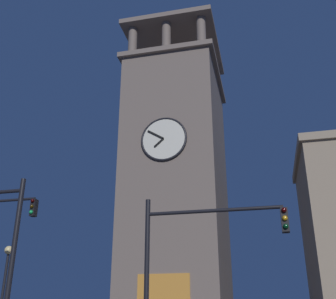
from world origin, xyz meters
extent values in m
cube|color=#75665B|center=(-2.00, -5.15, 9.94)|extent=(6.67, 8.63, 19.89)
cube|color=#75665B|center=(-2.00, -5.15, 20.09)|extent=(7.27, 9.23, 0.40)
cylinder|color=#75665B|center=(-4.73, -1.44, 21.65)|extent=(0.70, 0.70, 2.72)
cylinder|color=#75665B|center=(-2.00, -1.44, 21.65)|extent=(0.70, 0.70, 2.72)
cylinder|color=#75665B|center=(0.74, -1.44, 21.65)|extent=(0.70, 0.70, 2.72)
cylinder|color=#75665B|center=(-4.73, -8.87, 21.65)|extent=(0.70, 0.70, 2.72)
cylinder|color=#75665B|center=(-2.00, -8.87, 21.65)|extent=(0.70, 0.70, 2.72)
cylinder|color=#75665B|center=(0.74, -8.87, 21.65)|extent=(0.70, 0.70, 2.72)
cube|color=#75665B|center=(-2.00, -5.15, 23.21)|extent=(7.27, 9.23, 0.40)
cylinder|color=black|center=(-2.00, -5.15, 24.75)|extent=(0.12, 0.12, 2.70)
cylinder|color=silver|center=(-2.00, -0.78, 12.78)|extent=(3.06, 0.12, 3.06)
torus|color=black|center=(-2.00, -0.76, 12.78)|extent=(3.22, 0.16, 3.22)
cube|color=black|center=(-1.68, -0.68, 12.51)|extent=(0.71, 0.06, 0.65)
cube|color=black|center=(-1.44, -0.68, 13.13)|extent=(1.17, 0.06, 0.79)
cube|color=black|center=(1.58, 8.29, 5.96)|extent=(0.22, 0.30, 0.75)
sphere|color=#360505|center=(1.58, 8.47, 6.23)|extent=(0.16, 0.16, 0.16)
sphere|color=#392705|center=(1.58, 8.47, 5.98)|extent=(0.16, 0.16, 0.16)
sphere|color=#18C154|center=(1.58, 8.47, 5.73)|extent=(0.16, 0.16, 0.16)
cylinder|color=black|center=(-4.40, 11.05, 2.60)|extent=(0.16, 0.16, 5.20)
cylinder|color=black|center=(-6.59, 11.05, 4.70)|extent=(4.38, 0.12, 0.12)
cube|color=black|center=(-8.78, 11.05, 4.27)|extent=(0.22, 0.30, 0.75)
sphere|color=#360505|center=(-8.78, 11.23, 4.55)|extent=(0.16, 0.16, 0.16)
sphere|color=orange|center=(-8.78, 11.23, 4.30)|extent=(0.16, 0.16, 0.16)
sphere|color=#063316|center=(-8.78, 11.23, 4.05)|extent=(0.16, 0.16, 0.16)
cylinder|color=black|center=(-0.63, 12.70, 2.85)|extent=(0.16, 0.16, 5.70)
sphere|color=#F9DB8C|center=(4.85, 4.83, 4.78)|extent=(0.44, 0.44, 0.44)
camera|label=1|loc=(-8.19, 24.12, 1.44)|focal=44.28mm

